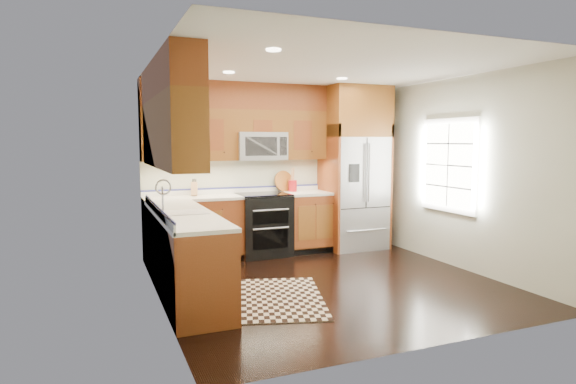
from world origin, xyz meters
name	(u,v)px	position (x,y,z in m)	size (l,w,h in m)	color
ground	(328,283)	(0.00, 0.00, 0.00)	(4.00, 4.00, 0.00)	black
wall_back	(271,169)	(0.00, 2.00, 1.30)	(4.00, 0.02, 2.60)	beige
wall_left	(158,183)	(-2.00, 0.00, 1.30)	(0.02, 4.00, 2.60)	beige
wall_right	(460,173)	(2.00, 0.00, 1.30)	(0.02, 4.00, 2.60)	beige
window	(449,165)	(1.98, 0.20, 1.40)	(0.04, 1.10, 1.30)	white
base_cabinets	(212,241)	(-1.23, 0.90, 0.45)	(2.85, 3.00, 0.90)	brown
countertop	(220,203)	(-1.09, 1.01, 0.92)	(2.86, 3.01, 0.04)	white
upper_cabinets	(212,119)	(-1.15, 1.09, 2.02)	(2.85, 3.00, 1.15)	brown
range	(263,225)	(-0.25, 1.67, 0.47)	(0.76, 0.67, 0.95)	black
microwave	(260,146)	(-0.25, 1.80, 1.66)	(0.76, 0.40, 0.42)	#B2B2B7
refrigerator	(354,168)	(1.30, 1.63, 1.30)	(0.98, 0.75, 2.60)	#B2B2B7
sink_faucet	(180,208)	(-1.73, 0.23, 0.99)	(0.54, 0.44, 0.37)	#B2B2B7
rug	(282,298)	(-0.74, -0.34, 0.01)	(0.89, 1.49, 0.01)	black
knife_block	(194,189)	(-1.26, 1.83, 1.04)	(0.12, 0.14, 0.25)	tan
utensil_crock	(293,183)	(0.31, 1.85, 1.07)	(0.14, 0.14, 0.38)	#A4141B
cutting_board	(284,190)	(0.19, 1.94, 0.95)	(0.33, 0.33, 0.02)	brown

